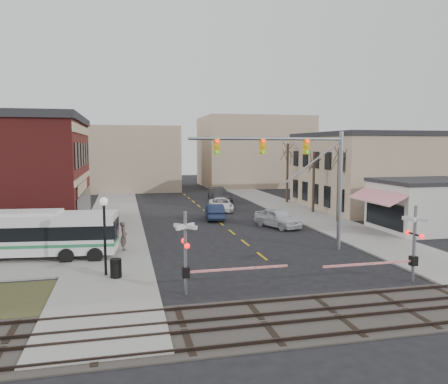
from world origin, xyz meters
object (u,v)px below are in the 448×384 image
Objects in this scene: transit_bus at (23,234)px; pedestrian_near at (124,236)px; rr_crossing_west at (195,254)px; car_d at (220,195)px; car_a at (278,218)px; car_c at (221,204)px; trash_bin at (116,268)px; rr_crossing_east at (407,245)px; traffic_signal_mast at (301,166)px; car_b at (214,212)px; street_lamp at (104,220)px; pedestrian_far at (104,234)px.

pedestrian_near is (6.03, 0.62, -0.56)m from transit_bus.
rr_crossing_west is 2.90× the size of pedestrian_near.
rr_crossing_west is at bearing -103.16° from car_d.
car_c is at bearing 83.84° from car_a.
car_d is (12.25, 29.83, 0.23)m from trash_bin.
transit_bus is at bearing 99.71° from pedestrian_near.
rr_crossing_west reaches higher than pedestrian_near.
pedestrian_near is at bearing -115.26° from car_c.
pedestrian_near reaches higher than car_d.
rr_crossing_west is 1.00× the size of rr_crossing_east.
car_a is at bearing 42.06° from trash_bin.
car_d is at bearing 89.18° from traffic_signal_mast.
car_a reaches higher than car_b.
car_b reaches higher than car_c.
traffic_signal_mast is 2.28× the size of car_b.
street_lamp is 18.32m from car_a.
rr_crossing_east is 16.05m from car_a.
transit_bus is 2.04× the size of rr_crossing_west.
trash_bin is at bearing -43.80° from transit_bus.
rr_crossing_west is at bearing -140.56° from traffic_signal_mast.
car_d is (-2.43, 33.65, -1.12)m from rr_crossing_east.
trash_bin is at bearing 69.05° from car_b.
street_lamp is 2.81× the size of pedestrian_far.
car_b is at bearing -33.04° from pedestrian_near.
street_lamp is at bearing 66.87° from car_b.
trash_bin is 0.22× the size of car_b.
rr_crossing_west is at bearing 176.76° from rr_crossing_east.
transit_bus reaches higher than car_c.
rr_crossing_east is 15.23m from trash_bin.
rr_crossing_west reaches higher than trash_bin.
car_d reaches higher than pedestrian_far.
car_a is 14.92m from pedestrian_far.
trash_bin is 24.97m from car_c.
car_b is at bearing 60.54° from street_lamp.
rr_crossing_west is 5.64× the size of trash_bin.
pedestrian_far reaches higher than trash_bin.
car_c reaches higher than trash_bin.
traffic_signal_mast reaches higher than car_a.
car_c is 19.50m from pedestrian_near.
traffic_signal_mast is 13.04m from street_lamp.
transit_bus is 5.50m from pedestrian_far.
pedestrian_near is (-11.82, -23.83, 0.24)m from car_d.
car_a is at bearing -68.73° from car_c.
rr_crossing_west is (9.30, -8.58, 0.32)m from transit_bus.
pedestrian_near reaches higher than car_b.
trash_bin is 0.51× the size of pedestrian_near.
car_d is (3.31, 12.49, 0.09)m from car_b.
pedestrian_far is at bearing 30.94° from transit_bus.
street_lamp is at bearing 138.50° from rr_crossing_west.
rr_crossing_west is at bearing -103.79° from pedestrian_far.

